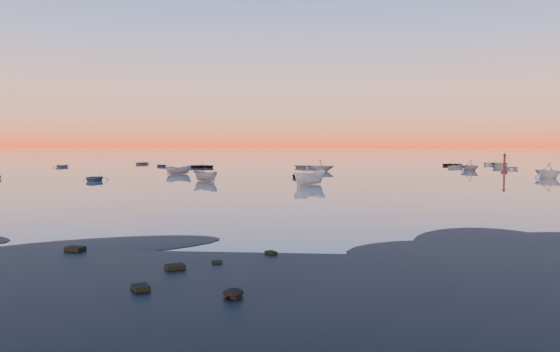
# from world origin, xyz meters

# --- Properties ---
(ground) EXTENTS (600.00, 600.00, 0.00)m
(ground) POSITION_xyz_m (0.00, 100.00, 0.00)
(ground) COLOR #6F645C
(ground) RESTS_ON ground
(mud_lobes) EXTENTS (140.00, 6.00, 0.07)m
(mud_lobes) POSITION_xyz_m (0.00, -1.00, 0.01)
(mud_lobes) COLOR black
(mud_lobes) RESTS_ON ground
(moored_fleet) EXTENTS (124.00, 58.00, 1.20)m
(moored_fleet) POSITION_xyz_m (0.00, 53.00, 0.00)
(moored_fleet) COLOR silver
(moored_fleet) RESTS_ON ground
(boat_near_left) EXTENTS (4.14, 2.58, 0.96)m
(boat_near_left) POSITION_xyz_m (-19.80, 33.74, 0.00)
(boat_near_left) COLOR #3B4F71
(boat_near_left) RESTS_ON ground
(boat_near_center) EXTENTS (4.02, 4.02, 1.38)m
(boat_near_center) POSITION_xyz_m (3.40, 30.41, 0.00)
(boat_near_center) COLOR silver
(boat_near_center) RESTS_ON ground
(boat_near_right) EXTENTS (4.21, 3.34, 1.35)m
(boat_near_right) POSITION_xyz_m (31.03, 43.81, 0.00)
(boat_near_right) COLOR silver
(boat_near_right) RESTS_ON ground
(channel_marker) EXTENTS (0.80, 0.80, 2.85)m
(channel_marker) POSITION_xyz_m (29.20, 53.72, 1.12)
(channel_marker) COLOR #48110F
(channel_marker) RESTS_ON ground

